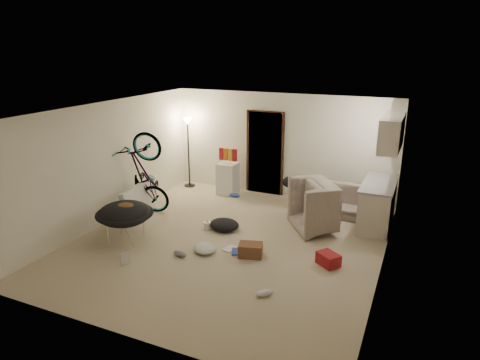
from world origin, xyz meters
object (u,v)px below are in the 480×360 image
at_px(sofa, 334,199).
at_px(bicycle, 146,192).
at_px(mini_fridge, 228,178).
at_px(drink_case_a, 250,250).
at_px(kitchen_counter, 377,205).
at_px(floor_lamp, 188,137).
at_px(tv_box, 138,202).
at_px(saucer_chair, 125,219).
at_px(armchair, 330,211).
at_px(drink_case_b, 328,259).
at_px(juicer, 207,225).

relative_size(sofa, bicycle, 0.99).
relative_size(mini_fridge, drink_case_a, 1.90).
height_order(kitchen_counter, sofa, kitchen_counter).
distance_m(floor_lamp, tv_box, 2.52).
bearing_deg(drink_case_a, kitchen_counter, 35.86).
distance_m(bicycle, saucer_chair, 1.40).
distance_m(kitchen_counter, bicycle, 4.93).
bearing_deg(armchair, sofa, -28.46).
height_order(drink_case_b, juicer, juicer).
distance_m(floor_lamp, drink_case_b, 5.26).
relative_size(sofa, tv_box, 1.76).
height_order(sofa, tv_box, tv_box).
bearing_deg(armchair, mini_fridge, 33.46).
bearing_deg(bicycle, sofa, -72.26).
bearing_deg(drink_case_a, floor_lamp, 119.06).
xyz_separation_m(mini_fridge, drink_case_b, (3.14, -2.65, -0.28)).
bearing_deg(saucer_chair, juicer, 43.66).
relative_size(floor_lamp, tv_box, 1.71).
bearing_deg(drink_case_b, floor_lamp, -176.29).
bearing_deg(tv_box, sofa, 22.24).
distance_m(saucer_chair, tv_box, 1.15).
bearing_deg(armchair, saucer_chair, 87.27).
bearing_deg(mini_fridge, tv_box, -116.24).
xyz_separation_m(sofa, bicycle, (-3.76, -1.85, 0.23)).
bearing_deg(drink_case_b, drink_case_a, -133.54).
relative_size(floor_lamp, kitchen_counter, 1.21).
distance_m(saucer_chair, drink_case_b, 3.80).
height_order(floor_lamp, juicer, floor_lamp).
xyz_separation_m(armchair, juicer, (-2.24, -1.08, -0.28)).
distance_m(floor_lamp, armchair, 4.26).
relative_size(floor_lamp, drink_case_a, 4.42).
xyz_separation_m(bicycle, juicer, (1.63, -0.22, -0.41)).
bearing_deg(juicer, drink_case_b, -10.63).
distance_m(kitchen_counter, saucer_chair, 5.04).
bearing_deg(drink_case_a, tv_box, 151.12).
relative_size(floor_lamp, saucer_chair, 1.69).
distance_m(armchair, bicycle, 3.98).
distance_m(kitchen_counter, mini_fridge, 3.70).
distance_m(mini_fridge, drink_case_b, 4.12).
distance_m(floor_lamp, juicer, 3.10).
xyz_separation_m(mini_fridge, saucer_chair, (-0.59, -3.26, 0.06)).
xyz_separation_m(kitchen_counter, drink_case_b, (-0.52, -2.10, -0.33)).
bearing_deg(tv_box, drink_case_a, -20.23).
bearing_deg(sofa, saucer_chair, 46.36).
distance_m(sofa, juicer, 2.97).
xyz_separation_m(sofa, drink_case_b, (0.46, -2.55, -0.17)).
bearing_deg(saucer_chair, sofa, 44.03).
xyz_separation_m(bicycle, mini_fridge, (1.07, 1.95, -0.11)).
height_order(tv_box, juicer, tv_box).
bearing_deg(drink_case_a, mini_fridge, 106.24).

